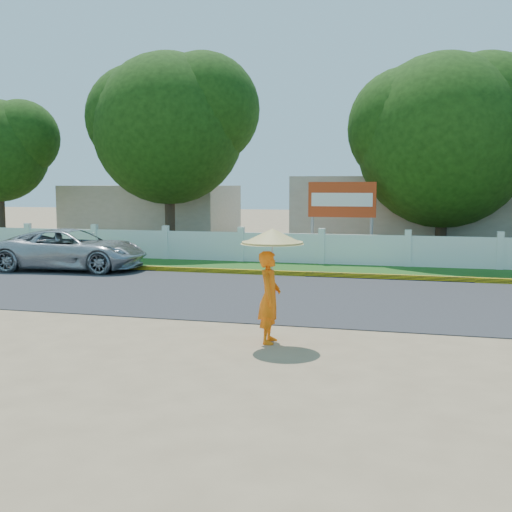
{
  "coord_description": "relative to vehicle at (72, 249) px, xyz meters",
  "views": [
    {
      "loc": [
        3.56,
        -11.46,
        2.86
      ],
      "look_at": [
        0.0,
        2.0,
        1.3
      ],
      "focal_mm": 45.0,
      "sensor_mm": 36.0,
      "label": 1
    }
  ],
  "objects": [
    {
      "name": "ground",
      "position": [
        7.86,
        -7.58,
        -0.69
      ],
      "size": [
        120.0,
        120.0,
        0.0
      ],
      "primitive_type": "plane",
      "color": "#9E8460",
      "rests_on": "ground"
    },
    {
      "name": "road",
      "position": [
        7.86,
        -3.08,
        -0.68
      ],
      "size": [
        60.0,
        7.0,
        0.02
      ],
      "primitive_type": "cube",
      "color": "#38383A",
      "rests_on": "ground"
    },
    {
      "name": "grass_verge",
      "position": [
        7.86,
        2.17,
        -0.68
      ],
      "size": [
        60.0,
        3.5,
        0.03
      ],
      "primitive_type": "cube",
      "color": "#2D601E",
      "rests_on": "ground"
    },
    {
      "name": "curb",
      "position": [
        7.86,
        0.47,
        -0.61
      ],
      "size": [
        40.0,
        0.18,
        0.16
      ],
      "primitive_type": "cube",
      "color": "yellow",
      "rests_on": "ground"
    },
    {
      "name": "fence",
      "position": [
        7.86,
        3.62,
        -0.14
      ],
      "size": [
        40.0,
        0.1,
        1.1
      ],
      "primitive_type": "cube",
      "color": "silver",
      "rests_on": "ground"
    },
    {
      "name": "building_near",
      "position": [
        10.86,
        10.42,
        0.91
      ],
      "size": [
        10.0,
        6.0,
        3.2
      ],
      "primitive_type": "cube",
      "color": "#B7AD99",
      "rests_on": "ground"
    },
    {
      "name": "building_far",
      "position": [
        -2.14,
        11.42,
        0.71
      ],
      "size": [
        8.0,
        5.0,
        2.8
      ],
      "primitive_type": "cube",
      "color": "#B7AD99",
      "rests_on": "ground"
    },
    {
      "name": "vehicle",
      "position": [
        0.0,
        0.0,
        0.0
      ],
      "size": [
        5.16,
        2.72,
        1.38
      ],
      "primitive_type": "imported",
      "rotation": [
        0.0,
        0.0,
        1.66
      ],
      "color": "#A9ADB1",
      "rests_on": "ground"
    },
    {
      "name": "monk_with_parasol",
      "position": [
        8.77,
        -7.96,
        0.66
      ],
      "size": [
        1.14,
        1.14,
        2.08
      ],
      "color": "orange",
      "rests_on": "ground"
    },
    {
      "name": "billboard",
      "position": [
        8.42,
        4.72,
        1.45
      ],
      "size": [
        2.5,
        0.13,
        2.95
      ],
      "color": "gray",
      "rests_on": "ground"
    },
    {
      "name": "tree_row",
      "position": [
        10.43,
        7.07,
        4.36
      ],
      "size": [
        34.8,
        7.14,
        9.05
      ],
      "color": "#473828",
      "rests_on": "ground"
    }
  ]
}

